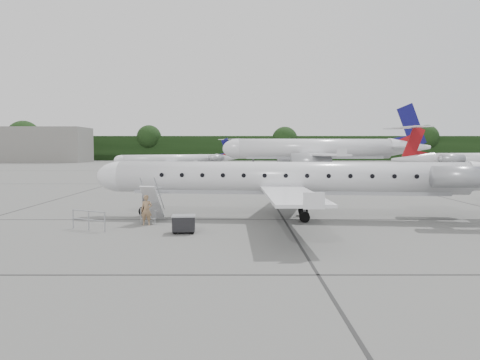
{
  "coord_description": "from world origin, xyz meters",
  "views": [
    {
      "loc": [
        -5.78,
        -24.93,
        4.27
      ],
      "look_at": [
        -5.75,
        3.27,
        2.3
      ],
      "focal_mm": 35.0,
      "sensor_mm": 36.0,
      "label": 1
    }
  ],
  "objects": [
    {
      "name": "bg_regional_left",
      "position": [
        -17.83,
        57.9,
        2.99
      ],
      "size": [
        27.92,
        25.58,
        5.98
      ],
      "primitive_type": null,
      "rotation": [
        0.0,
        0.0,
        0.52
      ],
      "color": "silver",
      "rests_on": "ground"
    },
    {
      "name": "ground",
      "position": [
        0.0,
        0.0,
        0.0
      ],
      "size": [
        320.0,
        320.0,
        0.0
      ],
      "primitive_type": "plane",
      "color": "slate",
      "rests_on": "ground"
    },
    {
      "name": "baggage_cart",
      "position": [
        -8.56,
        -1.85,
        0.48
      ],
      "size": [
        1.17,
        0.97,
        0.96
      ],
      "primitive_type": null,
      "rotation": [
        0.0,
        0.0,
        0.07
      ],
      "color": "black",
      "rests_on": "ground"
    },
    {
      "name": "safety_railing",
      "position": [
        -13.56,
        -1.05,
        0.5
      ],
      "size": [
        1.99,
        1.08,
        1.0
      ],
      "primitive_type": null,
      "rotation": [
        0.0,
        0.0,
        -0.48
      ],
      "color": "#9A9DA2",
      "rests_on": "ground"
    },
    {
      "name": "treeline",
      "position": [
        0.0,
        130.0,
        4.0
      ],
      "size": [
        260.0,
        4.0,
        8.0
      ],
      "primitive_type": "cube",
      "color": "black",
      "rests_on": "ground"
    },
    {
      "name": "main_regional_jet",
      "position": [
        -2.86,
        3.0,
        3.4
      ],
      "size": [
        28.3,
        21.65,
        6.8
      ],
      "primitive_type": null,
      "rotation": [
        0.0,
        0.0,
        -0.1
      ],
      "color": "silver",
      "rests_on": "ground"
    },
    {
      "name": "passenger",
      "position": [
        -10.89,
        0.54,
        0.83
      ],
      "size": [
        0.62,
        0.42,
        1.67
      ],
      "primitive_type": "imported",
      "rotation": [
        0.0,
        0.0,
        0.03
      ],
      "color": "#8E6E4D",
      "rests_on": "ground"
    },
    {
      "name": "terminal_building",
      "position": [
        -70.0,
        110.0,
        5.0
      ],
      "size": [
        40.0,
        14.0,
        10.0
      ],
      "primitive_type": "cube",
      "color": "slate",
      "rests_on": "ground"
    },
    {
      "name": "airstair",
      "position": [
        -10.77,
        1.74,
        1.07
      ],
      "size": [
        1.06,
        2.18,
        2.13
      ],
      "primitive_type": null,
      "rotation": [
        0.0,
        0.0,
        -0.1
      ],
      "color": "silver",
      "rests_on": "ground"
    },
    {
      "name": "bg_narrowbody",
      "position": [
        6.23,
        49.83,
        5.62
      ],
      "size": [
        32.83,
        24.71,
        11.23
      ],
      "primitive_type": null,
      "rotation": [
        0.0,
        0.0,
        0.07
      ],
      "color": "silver",
      "rests_on": "ground"
    }
  ]
}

